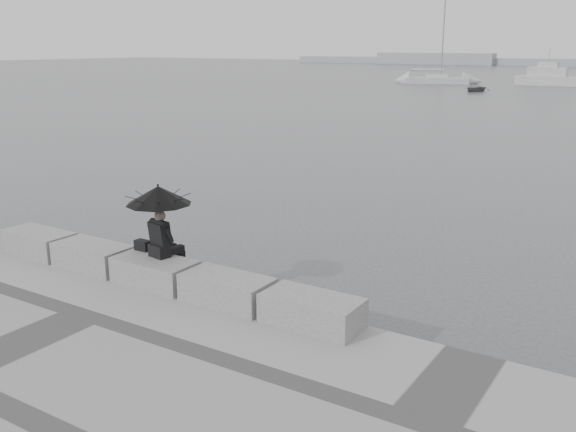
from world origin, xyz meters
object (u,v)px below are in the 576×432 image
Objects in this scene: seated_person at (159,204)px; sailboat_left at (437,80)px; dinghy at (475,89)px; motor_cruiser at (555,78)px.

sailboat_left reaches higher than seated_person.
sailboat_left is (-20.67, 72.54, -1.50)m from seated_person.
seated_person is 0.39× the size of dinghy.
motor_cruiser is 16.30m from dinghy.
seated_person reaches higher than dinghy.
seated_person is at bearing -85.95° from motor_cruiser.
motor_cruiser reaches higher than seated_person.
sailboat_left is 13.98m from dinghy.
dinghy is at bearing 111.16° from seated_person.
seated_person is at bearing -69.33° from dinghy.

